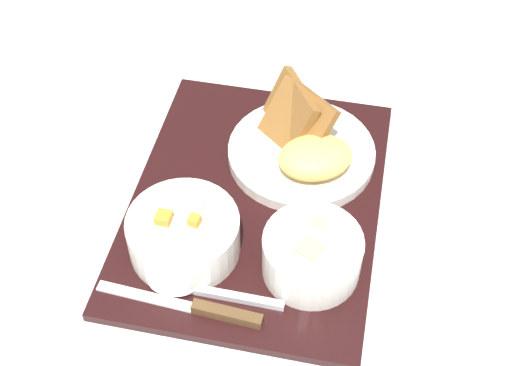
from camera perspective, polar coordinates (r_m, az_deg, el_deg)
The scene contains 7 objects.
ground_plane at distance 0.91m, azimuth 0.00°, elevation -1.77°, with size 4.00×4.00×0.00m, color silver.
serving_tray at distance 0.90m, azimuth 0.00°, elevation -1.52°, with size 0.45×0.36×0.01m.
bowl_salad at distance 0.83m, azimuth -5.82°, elevation -3.96°, with size 0.13×0.13×0.06m.
bowl_soup at distance 0.81m, azimuth 4.51°, elevation -5.57°, with size 0.11×0.11×0.06m.
plate_main at distance 0.93m, azimuth 3.75°, elevation 2.87°, with size 0.19×0.19×0.09m.
knife at distance 0.80m, azimuth -3.98°, elevation -10.07°, with size 0.05×0.19×0.01m.
spoon at distance 0.81m, azimuth -5.08°, elevation -8.42°, with size 0.04×0.16×0.01m.
Camera 1 is at (-0.58, -0.04, 0.70)m, focal length 50.00 mm.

